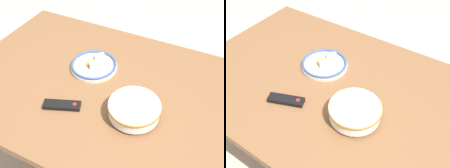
{
  "view_description": "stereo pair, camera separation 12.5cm",
  "coord_description": "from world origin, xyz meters",
  "views": [
    {
      "loc": [
        -0.48,
        0.82,
        1.62
      ],
      "look_at": [
        -0.08,
        0.01,
        0.76
      ],
      "focal_mm": 42.0,
      "sensor_mm": 36.0,
      "label": 1
    },
    {
      "loc": [
        -0.59,
        0.76,
        1.62
      ],
      "look_at": [
        -0.08,
        0.01,
        0.76
      ],
      "focal_mm": 42.0,
      "sensor_mm": 36.0,
      "label": 2
    }
  ],
  "objects": [
    {
      "name": "ground_plane",
      "position": [
        0.0,
        0.0,
        0.0
      ],
      "size": [
        8.0,
        8.0,
        0.0
      ],
      "primitive_type": "plane",
      "color": "#B7A88E"
    },
    {
      "name": "dining_table",
      "position": [
        0.0,
        0.0,
        0.65
      ],
      "size": [
        1.41,
        0.98,
        0.72
      ],
      "color": "brown",
      "rests_on": "ground_plane"
    },
    {
      "name": "food_plate",
      "position": [
        0.08,
        -0.1,
        0.74
      ],
      "size": [
        0.25,
        0.25,
        0.05
      ],
      "color": "beige",
      "rests_on": "dining_table"
    },
    {
      "name": "tv_remote",
      "position": [
        0.07,
        0.21,
        0.73
      ],
      "size": [
        0.18,
        0.11,
        0.02
      ],
      "rotation": [
        0.0,
        0.0,
        1.94
      ],
      "color": "black",
      "rests_on": "dining_table"
    },
    {
      "name": "noodle_bowl",
      "position": [
        -0.24,
        0.11,
        0.76
      ],
      "size": [
        0.23,
        0.23,
        0.07
      ],
      "color": "silver",
      "rests_on": "dining_table"
    }
  ]
}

